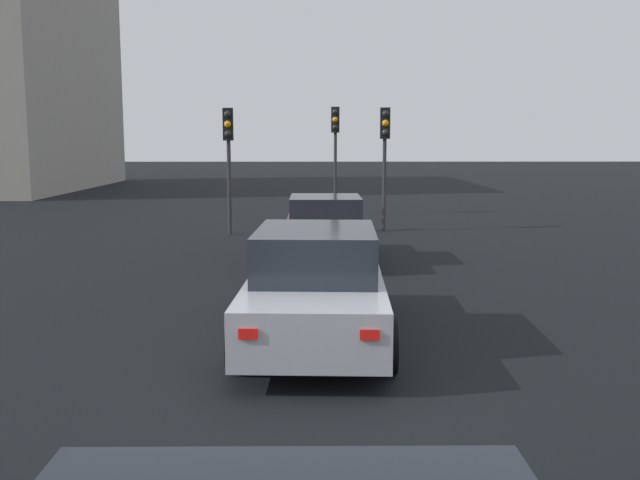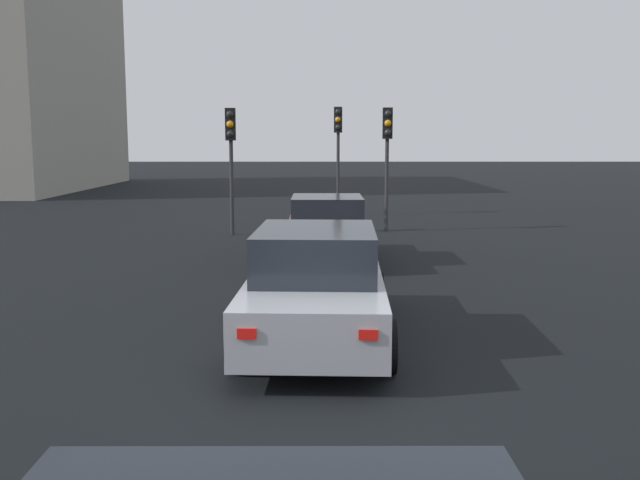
# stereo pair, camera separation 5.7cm
# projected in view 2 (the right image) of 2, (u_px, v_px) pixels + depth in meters

# --- Properties ---
(ground_plane) EXTENTS (160.00, 160.00, 0.20)m
(ground_plane) POSITION_uv_depth(u_px,v_px,m) (318.00, 408.00, 7.53)
(ground_plane) COLOR black
(car_maroon_lead) EXTENTS (4.11, 1.98, 1.46)m
(car_maroon_lead) POSITION_uv_depth(u_px,v_px,m) (327.00, 229.00, 16.00)
(car_maroon_lead) COLOR #510F16
(car_maroon_lead) RESTS_ON ground_plane
(car_silver_second) EXTENTS (4.83, 2.11, 1.54)m
(car_silver_second) POSITION_uv_depth(u_px,v_px,m) (316.00, 285.00, 9.66)
(car_silver_second) COLOR #A8AAB2
(car_silver_second) RESTS_ON ground_plane
(traffic_light_near_left) EXTENTS (0.32, 0.30, 3.84)m
(traffic_light_near_left) POSITION_uv_depth(u_px,v_px,m) (338.00, 137.00, 25.25)
(traffic_light_near_left) COLOR #2D2D30
(traffic_light_near_left) RESTS_ON ground_plane
(traffic_light_near_right) EXTENTS (0.32, 0.28, 3.57)m
(traffic_light_near_right) POSITION_uv_depth(u_px,v_px,m) (231.00, 144.00, 20.00)
(traffic_light_near_right) COLOR #2D2D30
(traffic_light_near_right) RESTS_ON ground_plane
(traffic_light_far_left) EXTENTS (0.32, 0.28, 3.62)m
(traffic_light_far_left) POSITION_uv_depth(u_px,v_px,m) (387.00, 143.00, 20.77)
(traffic_light_far_left) COLOR #2D2D30
(traffic_light_far_left) RESTS_ON ground_plane
(building_facade_left) EXTENTS (15.91, 6.95, 14.25)m
(building_facade_left) POSITION_uv_depth(u_px,v_px,m) (21.00, 56.00, 38.38)
(building_facade_left) COLOR gray
(building_facade_left) RESTS_ON ground_plane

